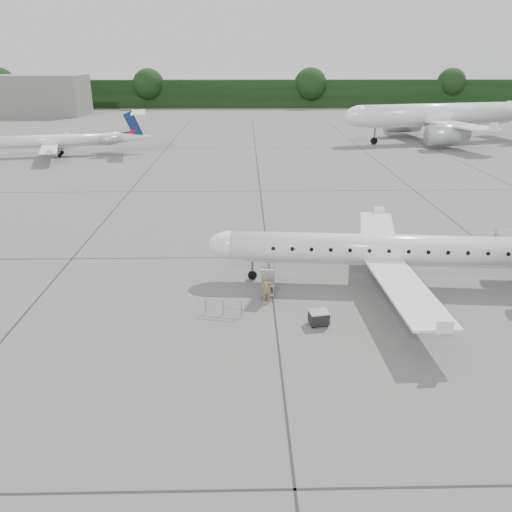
{
  "coord_description": "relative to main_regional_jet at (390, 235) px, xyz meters",
  "views": [
    {
      "loc": [
        -7.81,
        -27.63,
        14.33
      ],
      "look_at": [
        -7.17,
        2.45,
        2.3
      ],
      "focal_mm": 35.0,
      "sensor_mm": 36.0,
      "label": 1
    }
  ],
  "objects": [
    {
      "name": "airstair",
      "position": [
        -8.07,
        -1.42,
        -2.37
      ],
      "size": [
        1.04,
        2.3,
        2.17
      ],
      "primitive_type": null,
      "rotation": [
        0.0,
        0.0,
        -0.09
      ],
      "color": "silver",
      "rests_on": "ground"
    },
    {
      "name": "bg_narrowbody",
      "position": [
        24.74,
        60.28,
        3.25
      ],
      "size": [
        42.11,
        34.05,
        13.41
      ],
      "primitive_type": null,
      "rotation": [
        0.0,
        0.0,
        0.21
      ],
      "color": "silver",
      "rests_on": "ground"
    },
    {
      "name": "main_regional_jet",
      "position": [
        0.0,
        0.0,
        0.0
      ],
      "size": [
        28.57,
        21.71,
        6.91
      ],
      "primitive_type": null,
      "rotation": [
        0.0,
        0.0,
        -0.09
      ],
      "color": "silver",
      "rests_on": "ground"
    },
    {
      "name": "passenger",
      "position": [
        -8.18,
        -2.68,
        -2.55
      ],
      "size": [
        0.66,
        0.44,
        1.81
      ],
      "primitive_type": "imported",
      "rotation": [
        0.0,
        0.0,
        0.01
      ],
      "color": "olive",
      "rests_on": "ground"
    },
    {
      "name": "safety_railing",
      "position": [
        -10.84,
        -4.3,
        -2.96
      ],
      "size": [
        2.16,
        0.56,
        1.0
      ],
      "primitive_type": null,
      "rotation": [
        0.0,
        0.0,
        -0.22
      ],
      "color": "gray",
      "rests_on": "ground"
    },
    {
      "name": "terminal_building",
      "position": [
        -71.64,
        106.93,
        1.54
      ],
      "size": [
        40.0,
        14.0,
        10.0
      ],
      "primitive_type": "cube",
      "color": "slate",
      "rests_on": "ground"
    },
    {
      "name": "bg_regional_left",
      "position": [
        -39.12,
        47.8,
        -0.22
      ],
      "size": [
        27.54,
        22.04,
        6.47
      ],
      "primitive_type": null,
      "rotation": [
        0.0,
        0.0,
        0.19
      ],
      "color": "silver",
      "rests_on": "ground"
    },
    {
      "name": "ground",
      "position": [
        -1.64,
        -3.07,
        -3.46
      ],
      "size": [
        320.0,
        320.0,
        0.0
      ],
      "primitive_type": "plane",
      "color": "slate",
      "rests_on": "ground"
    },
    {
      "name": "treeline",
      "position": [
        -1.64,
        126.93,
        0.54
      ],
      "size": [
        260.0,
        4.0,
        8.0
      ],
      "primitive_type": "cube",
      "color": "black",
      "rests_on": "ground"
    },
    {
      "name": "baggage_cart",
      "position": [
        -5.32,
        -5.61,
        -3.0
      ],
      "size": [
        1.18,
        1.02,
        0.91
      ],
      "primitive_type": null,
      "rotation": [
        0.0,
        0.0,
        0.17
      ],
      "color": "black",
      "rests_on": "ground"
    }
  ]
}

